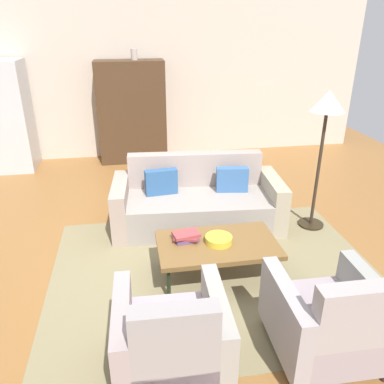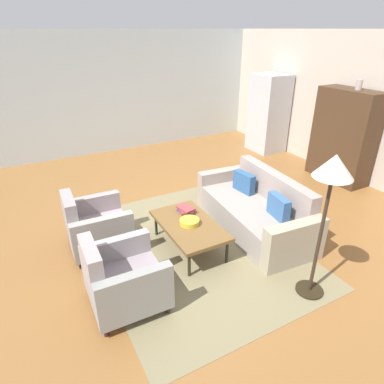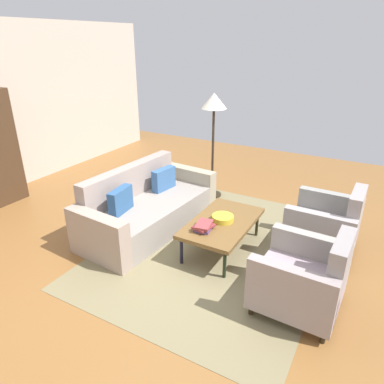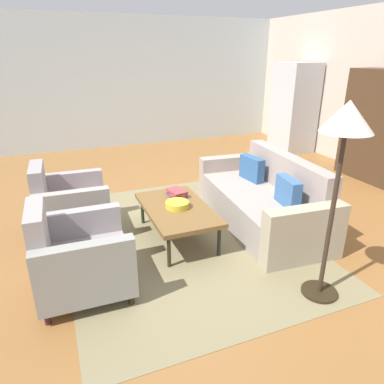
{
  "view_description": "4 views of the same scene",
  "coord_description": "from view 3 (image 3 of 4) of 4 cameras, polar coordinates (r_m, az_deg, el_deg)",
  "views": [
    {
      "loc": [
        -0.33,
        -3.54,
        2.44
      ],
      "look_at": [
        0.31,
        0.27,
        0.71
      ],
      "focal_mm": 36.04,
      "sensor_mm": 36.0,
      "label": 1
    },
    {
      "loc": [
        3.91,
        -2.13,
        2.81
      ],
      "look_at": [
        0.18,
        -0.12,
        0.71
      ],
      "focal_mm": 31.02,
      "sensor_mm": 36.0,
      "label": 2
    },
    {
      "loc": [
        -3.09,
        -1.88,
        2.49
      ],
      "look_at": [
        0.58,
        0.17,
        0.65
      ],
      "focal_mm": 32.97,
      "sensor_mm": 36.0,
      "label": 3
    },
    {
      "loc": [
        3.91,
        -1.53,
        2.04
      ],
      "look_at": [
        0.48,
        -0.14,
        0.56
      ],
      "focal_mm": 32.72,
      "sensor_mm": 36.0,
      "label": 4
    }
  ],
  "objects": [
    {
      "name": "book_stack",
      "position": [
        4.19,
        1.91,
        -5.58
      ],
      "size": [
        0.29,
        0.23,
        0.08
      ],
      "color": "#5C426C",
      "rests_on": "coffee_table"
    },
    {
      "name": "floor_lamp",
      "position": [
        5.65,
        3.55,
        12.97
      ],
      "size": [
        0.4,
        0.4,
        1.72
      ],
      "color": "black",
      "rests_on": "ground"
    },
    {
      "name": "ground_plane",
      "position": [
        4.39,
        -1.84,
        -10.9
      ],
      "size": [
        10.11,
        10.11,
        0.0
      ],
      "primitive_type": "plane",
      "color": "brown"
    },
    {
      "name": "armchair_left",
      "position": [
        3.67,
        17.96,
        -13.41
      ],
      "size": [
        0.83,
        0.83,
        0.88
      ],
      "rotation": [
        0.0,
        0.0,
        -0.03
      ],
      "color": "#2E2012",
      "rests_on": "ground"
    },
    {
      "name": "coffee_table",
      "position": [
        4.43,
        4.91,
        -5.09
      ],
      "size": [
        1.2,
        0.7,
        0.4
      ],
      "color": "black",
      "rests_on": "ground"
    },
    {
      "name": "area_rug",
      "position": [
        4.63,
        4.19,
        -8.87
      ],
      "size": [
        3.4,
        2.6,
        0.01
      ],
      "primitive_type": "cube",
      "color": "#7B7150",
      "rests_on": "ground"
    },
    {
      "name": "couch",
      "position": [
        5.01,
        -7.52,
        -2.62
      ],
      "size": [
        2.16,
        1.06,
        0.86
      ],
      "rotation": [
        0.0,
        0.0,
        3.06
      ],
      "color": "gray",
      "rests_on": "ground"
    },
    {
      "name": "fruit_bowl",
      "position": [
        4.4,
        5.0,
        -4.23
      ],
      "size": [
        0.27,
        0.27,
        0.07
      ],
      "primitive_type": "cylinder",
      "color": "gold",
      "rests_on": "coffee_table"
    },
    {
      "name": "armchair_right",
      "position": [
        4.69,
        21.16,
        -5.27
      ],
      "size": [
        0.82,
        0.82,
        0.88
      ],
      "rotation": [
        0.0,
        0.0,
        -0.02
      ],
      "color": "#352112",
      "rests_on": "ground"
    }
  ]
}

